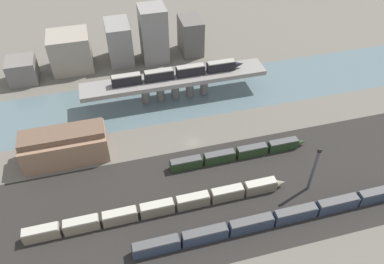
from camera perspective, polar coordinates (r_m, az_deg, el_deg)
The scene contains 15 objects.
ground_plane at distance 126.81m, azimuth 0.15°, elevation -1.61°, with size 400.00×400.00×0.00m, color #666056.
railbed_yard at distance 111.41m, azimuth 3.38°, elevation -9.89°, with size 280.00×42.00×0.01m, color #282623.
river_water at distance 146.58m, azimuth -2.54°, elevation 5.35°, with size 320.00×28.84×0.01m, color slate.
bridge at distance 142.32m, azimuth -2.63°, elevation 7.71°, with size 69.98×9.84×9.22m.
train_on_bridge at distance 140.44m, azimuth -2.13°, elevation 9.08°, with size 50.47×2.88×3.93m.
train_yard_near at distance 106.99m, azimuth 12.91°, elevation -12.68°, with size 81.35×2.79×4.13m.
train_yard_mid at distance 106.86m, azimuth -4.77°, elevation -11.43°, with size 74.74×2.87×4.01m.
train_yard_far at distance 121.56m, azimuth 7.19°, elevation -3.25°, with size 46.64×2.69×3.69m.
warehouse_building at distance 125.08m, azimuth -18.81°, elevation -1.92°, with size 26.30×11.26×10.92m.
signal_tower at distance 112.46m, azimuth 18.03°, elevation -5.49°, with size 1.00×0.82×16.58m.
city_block_far_left at distance 167.83m, azimuth -24.42°, elevation 8.56°, with size 11.00×11.06×9.66m, color slate.
city_block_left at distance 167.48m, azimuth -18.01°, elevation 11.57°, with size 16.53×14.68×15.82m, color gray.
city_block_center at distance 168.17m, azimuth -11.04°, elevation 13.33°, with size 10.01×15.44×17.34m, color gray.
city_block_right at distance 165.18m, azimuth -5.88°, elevation 14.63°, with size 10.94×11.95×23.90m, color gray.
city_block_far_right at distance 171.88m, azimuth -0.22°, elevation 14.49°, with size 9.18×13.58×15.83m, color #605B56.
Camera 1 is at (-23.79, -88.44, 87.72)m, focal length 35.00 mm.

